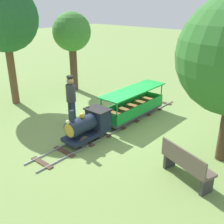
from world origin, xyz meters
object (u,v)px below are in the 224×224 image
at_px(passenger_car, 133,106).
at_px(oak_tree_distant, 72,33).
at_px(conductor_person, 71,97).
at_px(locomotive, 89,124).
at_px(park_bench, 186,164).
at_px(oak_tree_far, 4,19).

distance_m(passenger_car, oak_tree_distant, 4.50).
height_order(passenger_car, conductor_person, conductor_person).
distance_m(locomotive, conductor_person, 1.29).
xyz_separation_m(locomotive, passenger_car, (0.00, -2.11, -0.06)).
xyz_separation_m(locomotive, oak_tree_distant, (3.92, -2.96, 1.98)).
xyz_separation_m(locomotive, park_bench, (-2.97, -0.05, -0.07)).
height_order(passenger_car, oak_tree_distant, oak_tree_distant).
relative_size(passenger_car, conductor_person, 1.67).
bearing_deg(park_bench, locomotive, 0.98).
bearing_deg(oak_tree_far, locomotive, 176.46).
bearing_deg(oak_tree_far, park_bench, 178.29).
xyz_separation_m(conductor_person, oak_tree_far, (3.21, 0.10, 2.19)).
bearing_deg(oak_tree_distant, oak_tree_far, 80.89).
bearing_deg(passenger_car, oak_tree_distant, -12.19).
distance_m(locomotive, park_bench, 2.97).
relative_size(oak_tree_far, oak_tree_distant, 1.30).
distance_m(locomotive, passenger_car, 2.11).
bearing_deg(park_bench, oak_tree_far, -1.71).
height_order(passenger_car, park_bench, passenger_car).
distance_m(conductor_person, oak_tree_far, 3.89).
relative_size(conductor_person, oak_tree_distant, 0.48).
height_order(conductor_person, oak_tree_distant, oak_tree_distant).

